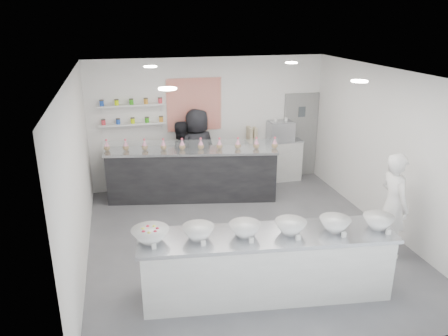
# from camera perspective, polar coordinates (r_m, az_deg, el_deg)

# --- Properties ---
(floor) EXTENTS (6.00, 6.00, 0.00)m
(floor) POSITION_cam_1_polar(r_m,az_deg,el_deg) (8.06, 2.71, -9.49)
(floor) COLOR #515156
(floor) RESTS_ON ground
(ceiling) EXTENTS (6.00, 6.00, 0.00)m
(ceiling) POSITION_cam_1_polar(r_m,az_deg,el_deg) (7.11, 3.10, 12.16)
(ceiling) COLOR white
(ceiling) RESTS_ON floor
(back_wall) EXTENTS (5.50, 0.00, 5.50)m
(back_wall) POSITION_cam_1_polar(r_m,az_deg,el_deg) (10.25, -1.95, 5.93)
(back_wall) COLOR white
(back_wall) RESTS_ON floor
(left_wall) EXTENTS (0.00, 6.00, 6.00)m
(left_wall) POSITION_cam_1_polar(r_m,az_deg,el_deg) (7.20, -18.59, -1.10)
(left_wall) COLOR white
(left_wall) RESTS_ON floor
(right_wall) EXTENTS (0.00, 6.00, 6.00)m
(right_wall) POSITION_cam_1_polar(r_m,az_deg,el_deg) (8.63, 20.68, 2.03)
(right_wall) COLOR white
(right_wall) RESTS_ON floor
(back_door) EXTENTS (0.88, 0.04, 2.10)m
(back_door) POSITION_cam_1_polar(r_m,az_deg,el_deg) (11.03, 9.91, 4.21)
(back_door) COLOR gray
(back_door) RESTS_ON floor
(pattern_panel) EXTENTS (1.25, 0.03, 1.20)m
(pattern_panel) POSITION_cam_1_polar(r_m,az_deg,el_deg) (10.06, -3.92, 8.26)
(pattern_panel) COLOR red
(pattern_panel) RESTS_ON back_wall
(jar_shelf_lower) EXTENTS (1.45, 0.22, 0.04)m
(jar_shelf_lower) POSITION_cam_1_polar(r_m,az_deg,el_deg) (9.92, -11.81, 5.66)
(jar_shelf_lower) COLOR silver
(jar_shelf_lower) RESTS_ON back_wall
(jar_shelf_upper) EXTENTS (1.45, 0.22, 0.04)m
(jar_shelf_upper) POSITION_cam_1_polar(r_m,az_deg,el_deg) (9.83, -11.98, 8.04)
(jar_shelf_upper) COLOR silver
(jar_shelf_upper) RESTS_ON back_wall
(preserve_jars) EXTENTS (1.45, 0.10, 0.56)m
(preserve_jars) POSITION_cam_1_polar(r_m,az_deg,el_deg) (9.84, -11.92, 7.22)
(preserve_jars) COLOR #D73442
(preserve_jars) RESTS_ON jar_shelf_lower
(downlight_0) EXTENTS (0.24, 0.24, 0.02)m
(downlight_0) POSITION_cam_1_polar(r_m,az_deg,el_deg) (5.86, -7.40, 10.23)
(downlight_0) COLOR white
(downlight_0) RESTS_ON ceiling
(downlight_1) EXTENTS (0.24, 0.24, 0.02)m
(downlight_1) POSITION_cam_1_polar(r_m,az_deg,el_deg) (6.77, 17.28, 10.78)
(downlight_1) COLOR white
(downlight_1) RESTS_ON ceiling
(downlight_2) EXTENTS (0.24, 0.24, 0.02)m
(downlight_2) POSITION_cam_1_polar(r_m,az_deg,el_deg) (8.42, -9.60, 12.94)
(downlight_2) COLOR white
(downlight_2) RESTS_ON ceiling
(downlight_3) EXTENTS (0.24, 0.24, 0.02)m
(downlight_3) POSITION_cam_1_polar(r_m,az_deg,el_deg) (9.08, 8.79, 13.44)
(downlight_3) COLOR white
(downlight_3) RESTS_ON ceiling
(prep_counter) EXTENTS (3.70, 1.25, 0.99)m
(prep_counter) POSITION_cam_1_polar(r_m,az_deg,el_deg) (6.47, 5.57, -12.44)
(prep_counter) COLOR silver
(prep_counter) RESTS_ON floor
(back_bar) EXTENTS (3.74, 1.37, 1.14)m
(back_bar) POSITION_cam_1_polar(r_m,az_deg,el_deg) (9.61, -4.17, -0.85)
(back_bar) COLOR black
(back_bar) RESTS_ON floor
(sneeze_guard) EXTENTS (3.57, 0.71, 0.31)m
(sneeze_guard) POSITION_cam_1_polar(r_m,az_deg,el_deg) (9.07, -4.31, 2.74)
(sneeze_guard) COLOR white
(sneeze_guard) RESTS_ON back_bar
(espresso_ledge) EXTENTS (1.37, 0.44, 1.02)m
(espresso_ledge) POSITION_cam_1_polar(r_m,az_deg,el_deg) (10.74, 6.47, 0.95)
(espresso_ledge) COLOR silver
(espresso_ledge) RESTS_ON floor
(espresso_machine) EXTENTS (0.60, 0.42, 0.46)m
(espresso_machine) POSITION_cam_1_polar(r_m,az_deg,el_deg) (10.58, 7.38, 4.80)
(espresso_machine) COLOR #93969E
(espresso_machine) RESTS_ON espresso_ledge
(cup_stacks) EXTENTS (0.27, 0.24, 0.36)m
(cup_stacks) POSITION_cam_1_polar(r_m,az_deg,el_deg) (10.37, 3.75, 4.32)
(cup_stacks) COLOR tan
(cup_stacks) RESTS_ON espresso_ledge
(prep_bowls) EXTENTS (3.74, 0.99, 0.18)m
(prep_bowls) POSITION_cam_1_polar(r_m,az_deg,el_deg) (6.18, 5.75, -7.85)
(prep_bowls) COLOR white
(prep_bowls) RESTS_ON prep_counter
(label_cards) EXTENTS (3.31, 0.04, 0.07)m
(label_cards) POSITION_cam_1_polar(r_m,az_deg,el_deg) (5.79, 8.15, -10.61)
(label_cards) COLOR white
(label_cards) RESTS_ON prep_counter
(cookie_bags) EXTENTS (3.69, 0.85, 0.26)m
(cookie_bags) POSITION_cam_1_polar(r_m,az_deg,el_deg) (9.39, -4.27, 3.15)
(cookie_bags) COLOR pink
(cookie_bags) RESTS_ON back_bar
(woman_prep) EXTENTS (0.44, 0.66, 1.80)m
(woman_prep) POSITION_cam_1_polar(r_m,az_deg,el_deg) (7.80, 21.24, -4.55)
(woman_prep) COLOR white
(woman_prep) RESTS_ON floor
(staff_left) EXTENTS (0.89, 0.74, 1.67)m
(staff_left) POSITION_cam_1_polar(r_m,az_deg,el_deg) (9.92, -5.74, 1.39)
(staff_left) COLOR black
(staff_left) RESTS_ON floor
(staff_right) EXTENTS (1.11, 0.93, 1.94)m
(staff_right) POSITION_cam_1_polar(r_m,az_deg,el_deg) (9.90, -3.47, 2.21)
(staff_right) COLOR black
(staff_right) RESTS_ON floor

